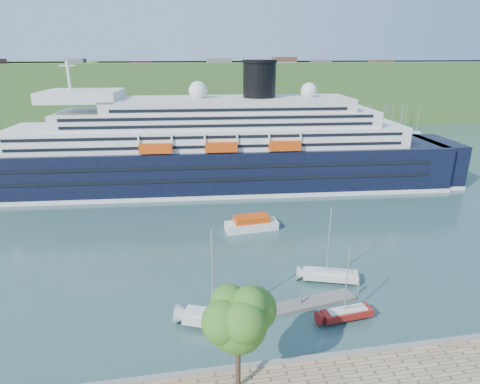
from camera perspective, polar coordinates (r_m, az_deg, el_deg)
ground at (r=40.46m, az=8.21°, el=-23.53°), size 400.00×400.00×0.00m
far_hillside at (r=174.06m, az=-6.55°, el=13.93°), size 400.00×50.00×24.00m
quay_coping at (r=39.55m, az=8.39°, el=-22.49°), size 220.00×0.50×0.30m
cruise_ship at (r=83.67m, az=-5.82°, el=9.25°), size 117.85×25.99×26.25m
promenade_tree at (r=33.68m, az=-0.28°, el=-19.79°), size 6.19×6.19×10.26m
floating_pontoon at (r=47.16m, az=6.39°, el=-16.09°), size 17.44×4.86×0.38m
sailboat_white_near at (r=41.47m, az=-3.14°, el=-12.89°), size 8.51×5.19×10.65m
sailboat_red at (r=44.78m, az=15.33°, el=-12.98°), size 6.34×2.32×8.01m
sailboat_white_far at (r=50.73m, az=13.02°, el=-7.74°), size 7.71×4.31×9.60m
tender_launch at (r=65.50m, az=1.64°, el=-4.39°), size 8.84×3.75×2.38m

